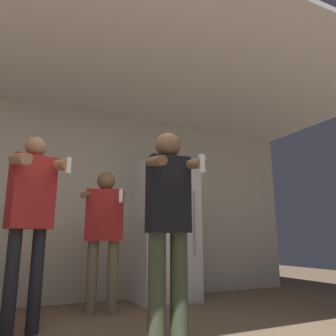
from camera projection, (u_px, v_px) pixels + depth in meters
wall_back at (72, 201)px, 4.31m from camera, size 7.00×0.06×2.55m
ceiling_slab at (102, 62)px, 3.39m from camera, size 7.00×3.18×0.05m
refrigerator at (164, 230)px, 4.39m from camera, size 0.77×0.75×1.80m
person_woman_foreground at (168, 220)px, 2.64m from camera, size 0.43×0.47×1.67m
person_man_side at (31, 208)px, 2.89m from camera, size 0.53×0.53×1.71m
person_spectator_back at (104, 226)px, 3.67m from camera, size 0.56×0.57×1.54m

